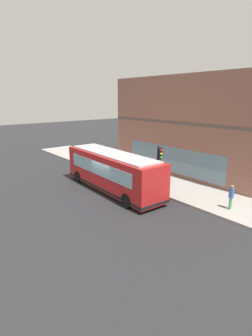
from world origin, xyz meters
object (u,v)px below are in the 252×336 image
traffic_light_near_corner (159,160)px  pedestrian_by_light_pole (231,195)px  fire_hydrant (155,173)px  pedestrian_near_hydrant (118,156)px  city_bus_nearside (112,172)px  newspaper_vending_box (105,162)px

traffic_light_near_corner → pedestrian_by_light_pole: traffic_light_near_corner is taller
fire_hydrant → pedestrian_near_hydrant: bearing=87.7°
fire_hydrant → pedestrian_by_light_pole: bearing=-99.5°
city_bus_nearside → pedestrian_near_hydrant: 7.80m
pedestrian_by_light_pole → newspaper_vending_box: (0.13, 14.39, -0.48)m
pedestrian_by_light_pole → newspaper_vending_box: pedestrian_by_light_pole is taller
city_bus_nearside → traffic_light_near_corner: (2.45, -2.65, 1.04)m
traffic_light_near_corner → newspaper_vending_box: traffic_light_near_corner is taller
traffic_light_near_corner → pedestrian_near_hydrant: (2.69, 8.50, -1.55)m
pedestrian_by_light_pole → newspaper_vending_box: 14.40m
city_bus_nearside → pedestrian_near_hydrant: size_ratio=6.47×
traffic_light_near_corner → newspaper_vending_box: 9.27m
traffic_light_near_corner → fire_hydrant: size_ratio=4.74×
traffic_light_near_corner → newspaper_vending_box: size_ratio=3.90×
fire_hydrant → pedestrian_near_hydrant: (0.23, 5.76, 0.53)m
pedestrian_near_hydrant → pedestrian_by_light_pole: pedestrian_by_light_pole is taller
newspaper_vending_box → pedestrian_near_hydrant: bearing=-17.9°
traffic_light_near_corner → newspaper_vending_box: bearing=82.2°
city_bus_nearside → pedestrian_by_light_pole: 8.82m
fire_hydrant → city_bus_nearside: bearing=-179.0°
pedestrian_near_hydrant → newspaper_vending_box: pedestrian_near_hydrant is taller
city_bus_nearside → pedestrian_near_hydrant: (5.14, 5.85, -0.51)m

